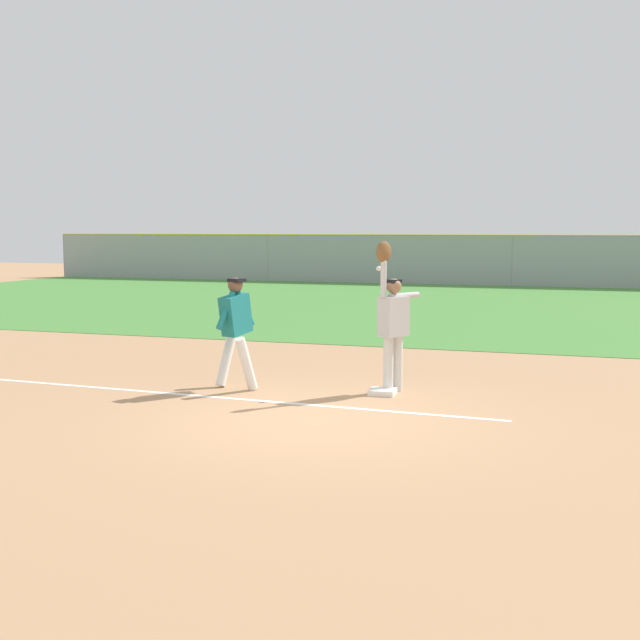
% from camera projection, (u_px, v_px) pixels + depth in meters
% --- Properties ---
extents(ground_plane, '(79.91, 79.91, 0.00)m').
position_uv_depth(ground_plane, '(313.00, 421.00, 10.71)').
color(ground_plane, tan).
extents(outfield_grass, '(44.79, 19.60, 0.01)m').
position_uv_depth(outfield_grass, '(481.00, 306.00, 26.29)').
color(outfield_grass, '#478438').
rests_on(outfield_grass, ground_plane).
extents(chalk_foul_line, '(11.99, 0.65, 0.01)m').
position_uv_depth(chalk_foul_line, '(116.00, 389.00, 12.80)').
color(chalk_foul_line, white).
rests_on(chalk_foul_line, ground_plane).
extents(first_base, '(0.40, 0.40, 0.08)m').
position_uv_depth(first_base, '(382.00, 392.00, 12.39)').
color(first_base, white).
rests_on(first_base, ground_plane).
extents(fielder, '(0.55, 0.82, 2.28)m').
position_uv_depth(fielder, '(393.00, 318.00, 12.46)').
color(fielder, silver).
rests_on(fielder, ground_plane).
extents(runner, '(0.76, 0.83, 1.72)m').
position_uv_depth(runner, '(236.00, 325.00, 12.73)').
color(runner, white).
rests_on(runner, ground_plane).
extents(baseball, '(0.07, 0.07, 0.07)m').
position_uv_depth(baseball, '(379.00, 268.00, 12.64)').
color(baseball, white).
extents(outfield_fence, '(44.87, 0.08, 2.20)m').
position_uv_depth(outfield_fence, '(512.00, 260.00, 35.42)').
color(outfield_fence, '#93999E').
rests_on(outfield_fence, ground_plane).
extents(parked_car_tan, '(4.48, 2.28, 1.25)m').
position_uv_depth(parked_car_tan, '(409.00, 266.00, 40.10)').
color(parked_car_tan, tan).
rests_on(parked_car_tan, ground_plane).
extents(parked_car_blue, '(4.58, 2.49, 1.25)m').
position_uv_depth(parked_car_blue, '(527.00, 267.00, 38.93)').
color(parked_car_blue, '#23389E').
rests_on(parked_car_blue, ground_plane).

